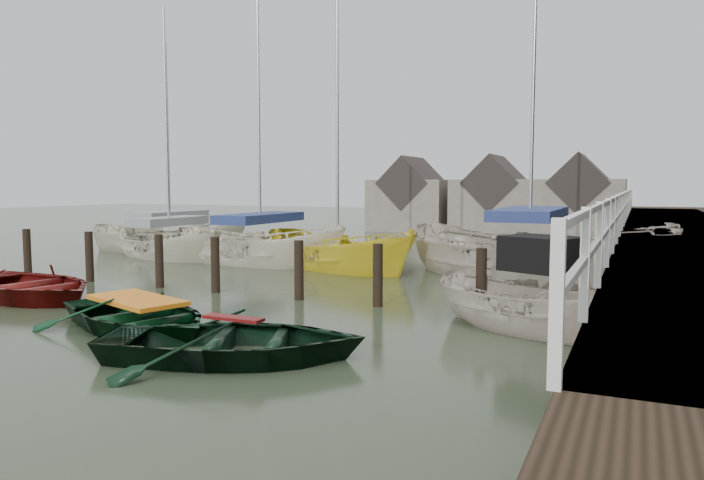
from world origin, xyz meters
The scene contains 13 objects.
ground centered at (0.00, 0.00, 0.00)m, with size 120.00×120.00×0.00m, color #2B3521.
pier centered at (9.48, 10.00, 0.71)m, with size 3.04×32.00×2.70m.
mooring_pilings centered at (-1.11, 3.00, 0.50)m, with size 13.72×0.22×1.80m.
far_sheds centered at (0.83, 26.00, 1.86)m, with size 14.00×4.08×4.39m.
rowboat_red centered at (-4.66, 0.38, 0.00)m, with size 3.21×4.49×0.93m, color #5B100D.
rowboat_green centered at (0.04, -1.00, 0.00)m, with size 2.84×3.98×0.82m, color black.
rowboat_dkgreen centered at (2.79, -1.86, 0.00)m, with size 2.92×4.09×0.85m, color black.
motorboat centered at (6.80, 2.00, 0.10)m, with size 4.62×3.14×2.58m.
sailboat_a centered at (-7.38, 8.45, 0.06)m, with size 6.23×3.88×10.18m.
sailboat_b centered at (-3.41, 8.46, 0.06)m, with size 7.04×3.24×11.42m.
sailboat_c centered at (-0.44, 8.44, 0.01)m, with size 7.07×4.89×10.07m.
sailboat_d centered at (5.57, 8.74, 0.06)m, with size 8.81×5.94×11.91m.
sailboat_e centered at (-9.08, 10.47, 0.06)m, with size 6.82×4.76×9.58m.
Camera 1 is at (8.41, -9.72, 2.69)m, focal length 32.00 mm.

